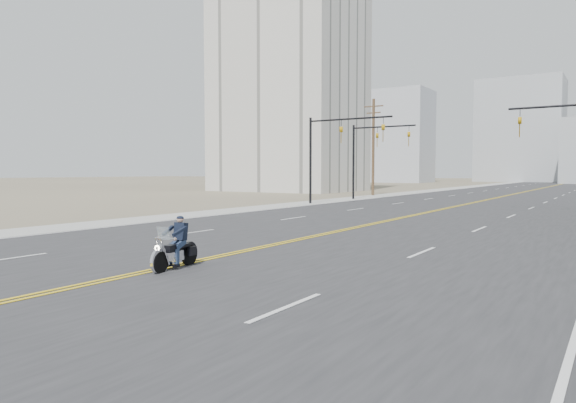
% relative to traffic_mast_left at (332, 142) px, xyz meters
% --- Properties ---
extents(road, '(20.00, 200.00, 0.01)m').
position_rel_traffic_mast_left_xyz_m(road, '(8.98, 38.00, -4.93)').
color(road, '#303033').
rests_on(road, ground).
extents(sidewalk_left, '(3.00, 200.00, 0.01)m').
position_rel_traffic_mast_left_xyz_m(sidewalk_left, '(-2.52, 38.00, -4.93)').
color(sidewalk_left, '#A5A5A0').
rests_on(sidewalk_left, ground).
extents(traffic_mast_left, '(7.10, 0.26, 7.00)m').
position_rel_traffic_mast_left_xyz_m(traffic_mast_left, '(0.00, 0.00, 0.00)').
color(traffic_mast_left, black).
rests_on(traffic_mast_left, ground).
extents(traffic_mast_far, '(6.10, 0.26, 7.00)m').
position_rel_traffic_mast_left_xyz_m(traffic_mast_far, '(-0.33, 8.00, -0.06)').
color(traffic_mast_far, black).
rests_on(traffic_mast_far, ground).
extents(utility_pole_left, '(2.20, 0.30, 10.50)m').
position_rel_traffic_mast_left_xyz_m(utility_pole_left, '(-3.52, 16.00, 0.54)').
color(utility_pole_left, brown).
rests_on(utility_pole_left, ground).
extents(apartment_block, '(18.00, 14.00, 30.00)m').
position_rel_traffic_mast_left_xyz_m(apartment_block, '(-19.02, 23.00, 10.06)').
color(apartment_block, silver).
rests_on(apartment_block, ground).
extents(haze_bldg_a, '(14.00, 12.00, 22.00)m').
position_rel_traffic_mast_left_xyz_m(haze_bldg_a, '(-26.02, 83.00, 6.06)').
color(haze_bldg_a, '#B7BCC6').
rests_on(haze_bldg_a, ground).
extents(haze_bldg_d, '(20.00, 15.00, 26.00)m').
position_rel_traffic_mast_left_xyz_m(haze_bldg_d, '(-3.02, 108.00, 8.06)').
color(haze_bldg_d, '#ADB2B7').
rests_on(haze_bldg_d, ground).
extents(haze_bldg_f, '(12.00, 12.00, 16.00)m').
position_rel_traffic_mast_left_xyz_m(haze_bldg_f, '(-41.02, 98.00, 3.06)').
color(haze_bldg_f, '#ADB2B7').
rests_on(haze_bldg_f, ground).
extents(motorcyclist, '(1.06, 1.93, 1.43)m').
position_rel_traffic_mast_left_xyz_m(motorcyclist, '(9.28, -26.31, -4.22)').
color(motorcyclist, black).
rests_on(motorcyclist, ground).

